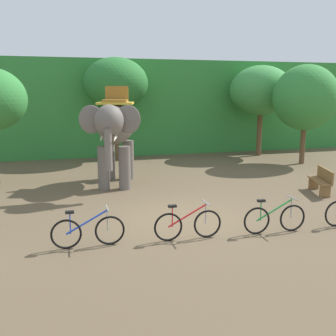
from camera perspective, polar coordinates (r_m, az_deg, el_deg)
name	(u,v)px	position (r m, az deg, el deg)	size (l,w,h in m)	color
ground_plane	(183,219)	(11.53, 2.17, -7.22)	(80.00, 80.00, 0.00)	brown
foliage_hedge	(112,107)	(25.14, -8.00, 8.66)	(36.00, 6.00, 5.30)	#338438
tree_right	(116,83)	(21.27, -7.46, 11.86)	(3.33, 3.33, 5.30)	brown
tree_left	(261,91)	(23.08, 13.10, 10.67)	(3.42, 3.42, 4.98)	brown
tree_far_right	(306,98)	(20.94, 18.99, 9.44)	(3.16, 3.16, 4.86)	brown
elephant	(115,128)	(15.24, -7.56, 5.60)	(2.53, 4.25, 3.78)	#665E56
bike_blue	(88,231)	(9.60, -11.31, -8.79)	(1.71, 0.52, 0.92)	black
bike_red	(188,224)	(9.89, 2.85, -8.00)	(1.71, 0.52, 0.92)	black
bike_green	(275,218)	(10.68, 14.93, -6.92)	(1.71, 0.52, 0.92)	black
wooden_bench	(321,180)	(15.25, 21.00, -1.59)	(0.84, 1.55, 0.89)	brown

